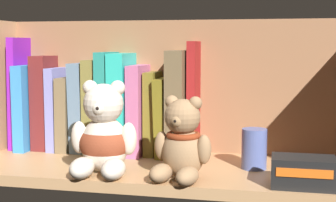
{
  "coord_description": "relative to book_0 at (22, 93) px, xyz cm",
  "views": [
    {
      "loc": [
        20.9,
        -90.02,
        25.01
      ],
      "look_at": [
        0.79,
        0.0,
        14.5
      ],
      "focal_mm": 52.6,
      "sensor_mm": 36.0,
      "label": 1
    }
  ],
  "objects": [
    {
      "name": "book_12",
      "position": [
        36.39,
        -0.0,
        -1.36
      ],
      "size": [
        3.59,
        14.89,
        21.93
      ],
      "primitive_type": "cube",
      "color": "brown",
      "rests_on": "shelf_board"
    },
    {
      "name": "teddy_bear_larger",
      "position": [
        25.93,
        -18.0,
        -5.74
      ],
      "size": [
        12.3,
        12.91,
        16.76
      ],
      "color": "beige",
      "rests_on": "shelf_board"
    },
    {
      "name": "book_4",
      "position": [
        11.65,
        -0.0,
        -4.3
      ],
      "size": [
        2.75,
        11.16,
        16.06
      ],
      "primitive_type": "cube",
      "rotation": [
        0.0,
        0.01,
        0.0
      ],
      "color": "brown",
      "rests_on": "shelf_board"
    },
    {
      "name": "teddy_bear_smaller",
      "position": [
        40.43,
        -18.92,
        -6.19
      ],
      "size": [
        10.71,
        11.15,
        14.38
      ],
      "color": "#93704C",
      "rests_on": "shelf_board"
    },
    {
      "name": "book_11",
      "position": [
        33.19,
        0.0,
        -4.23
      ],
      "size": [
        2.61,
        13.18,
        16.25
      ],
      "primitive_type": "cube",
      "rotation": [
        0.0,
        -0.03,
        0.0
      ],
      "color": "brown",
      "rests_on": "shelf_board"
    },
    {
      "name": "book_10",
      "position": [
        30.68,
        0.0,
        -3.6
      ],
      "size": [
        2.2,
        10.29,
        17.44
      ],
      "primitive_type": "cube",
      "color": "brown",
      "rests_on": "shelf_board"
    },
    {
      "name": "book_8",
      "position": [
        24.33,
        -0.0,
        -1.67
      ],
      "size": [
        3.59,
        14.69,
        21.33
      ],
      "primitive_type": "cube",
      "rotation": [
        0.0,
        0.0,
        0.0
      ],
      "color": "#27B5A4",
      "rests_on": "shelf_board"
    },
    {
      "name": "book_9",
      "position": [
        27.83,
        -0.0,
        -2.9
      ],
      "size": [
        2.77,
        13.71,
        18.85
      ],
      "primitive_type": "cube",
      "color": "#B45885",
      "rests_on": "shelf_board"
    },
    {
      "name": "book_3",
      "position": [
        9.01,
        0.0,
        -3.29
      ],
      "size": [
        1.97,
        10.59,
        18.07
      ],
      "primitive_type": "cube",
      "color": "#7477BD",
      "rests_on": "shelf_board"
    },
    {
      "name": "book_5",
      "position": [
        14.75,
        -0.0,
        -2.74
      ],
      "size": [
        3.23,
        10.62,
        19.21
      ],
      "primitive_type": "cube",
      "rotation": [
        0.0,
        -0.02,
        0.0
      ],
      "color": "slate",
      "rests_on": "shelf_board"
    },
    {
      "name": "pillar_candle",
      "position": [
        52.28,
        -9.05,
        -8.55
      ],
      "size": [
        4.68,
        4.68,
        7.54
      ],
      "primitive_type": "cylinder",
      "color": "#4C5B99",
      "rests_on": "shelf_board"
    },
    {
      "name": "book_0",
      "position": [
        0.0,
        0.0,
        0.0
      ],
      "size": [
        2.18,
        10.02,
        24.68
      ],
      "primitive_type": "cube",
      "rotation": [
        0.0,
        0.02,
        0.0
      ],
      "color": "purple",
      "rests_on": "shelf_board"
    },
    {
      "name": "book_6",
      "position": [
        17.97,
        -0.0,
        -2.38
      ],
      "size": [
        2.84,
        11.77,
        19.88
      ],
      "primitive_type": "cube",
      "color": "olive",
      "rests_on": "shelf_board"
    },
    {
      "name": "small_product_box",
      "position": [
        60.68,
        -19.46,
        -9.84
      ],
      "size": [
        10.21,
        6.44,
        4.95
      ],
      "color": "black",
      "rests_on": "shelf_board"
    },
    {
      "name": "shelf_back_panel",
      "position": [
        35.32,
        3.43,
        0.83
      ],
      "size": [
        77.7,
        1.2,
        30.3
      ],
      "primitive_type": "cube",
      "color": "#8C5E3E",
      "rests_on": "ground"
    },
    {
      "name": "book_1",
      "position": [
        2.48,
        -0.0,
        -3.01
      ],
      "size": [
        2.57,
        13.73,
        18.62
      ],
      "primitive_type": "cube",
      "color": "#2F7AC0",
      "rests_on": "shelf_board"
    },
    {
      "name": "shelf_board",
      "position": [
        35.32,
        -10.42,
        -13.32
      ],
      "size": [
        75.3,
        26.5,
        2.0
      ],
      "primitive_type": "cube",
      "color": "tan",
      "rests_on": "ground"
    },
    {
      "name": "book_13",
      "position": [
        39.4,
        0.0,
        -0.43
      ],
      "size": [
        1.71,
        9.48,
        23.79
      ],
      "primitive_type": "cube",
      "color": "maroon",
      "rests_on": "shelf_board"
    },
    {
      "name": "book_2",
      "position": [
        5.89,
        -0.0,
        -1.99
      ],
      "size": [
        3.53,
        9.12,
        20.66
      ],
      "primitive_type": "cube",
      "color": "maroon",
      "rests_on": "shelf_board"
    },
    {
      "name": "book_7",
      "position": [
        20.99,
        -0.0,
        -1.56
      ],
      "size": [
        2.46,
        13.51,
        21.53
      ],
      "primitive_type": "cube",
      "color": "#228176",
      "rests_on": "shelf_board"
    }
  ]
}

